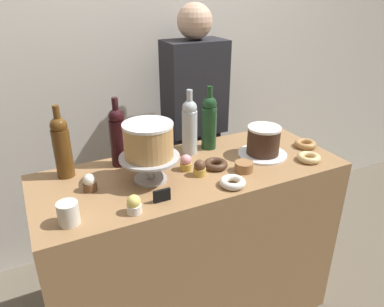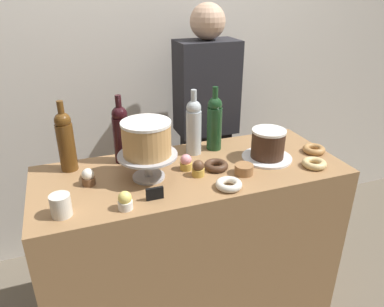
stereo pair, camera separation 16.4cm
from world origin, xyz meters
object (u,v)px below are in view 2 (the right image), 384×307
(cupcake_chocolate, at_px, (198,168))
(barista_figure, at_px, (206,132))
(cake_stand_pedestal, at_px, (148,161))
(white_layer_cake, at_px, (147,138))
(cupcake_vanilla, at_px, (88,177))
(cupcake_lemon, at_px, (125,201))
(cupcake_strawberry, at_px, (186,162))
(price_sign_chalkboard, at_px, (155,194))
(chocolate_round_cake, at_px, (268,143))
(wine_bottle_green, at_px, (214,122))
(wine_bottle_clear, at_px, (194,126))
(wine_bottle_amber, at_px, (66,140))
(coffee_cup_ceramic, at_px, (61,205))
(donut_glazed, at_px, (314,163))
(donut_chocolate, at_px, (216,165))
(donut_sugar, at_px, (229,184))
(cookie_stack, at_px, (244,169))
(wine_bottle_dark_red, at_px, (121,133))
(donut_maple, at_px, (314,149))

(cupcake_chocolate, distance_m, barista_figure, 0.72)
(cake_stand_pedestal, distance_m, white_layer_cake, 0.11)
(cupcake_vanilla, distance_m, cupcake_lemon, 0.26)
(cupcake_strawberry, bearing_deg, price_sign_chalkboard, -135.00)
(chocolate_round_cake, relative_size, cupcake_lemon, 2.18)
(cake_stand_pedestal, xyz_separation_m, wine_bottle_green, (0.39, 0.19, 0.06))
(wine_bottle_clear, xyz_separation_m, wine_bottle_amber, (-0.60, 0.03, 0.00))
(wine_bottle_clear, height_order, wine_bottle_green, same)
(cupcake_strawberry, xyz_separation_m, coffee_cup_ceramic, (-0.55, -0.19, 0.01))
(barista_figure, bearing_deg, coffee_cup_ceramic, -139.19)
(cupcake_chocolate, bearing_deg, coffee_cup_ceramic, -168.84)
(cupcake_lemon, bearing_deg, cake_stand_pedestal, 55.77)
(wine_bottle_green, bearing_deg, cake_stand_pedestal, -154.11)
(wine_bottle_green, distance_m, barista_figure, 0.47)
(wine_bottle_green, relative_size, donut_glazed, 2.91)
(wine_bottle_amber, xyz_separation_m, cupcake_lemon, (0.18, -0.41, -0.11))
(cupcake_chocolate, relative_size, barista_figure, 0.05)
(wine_bottle_clear, xyz_separation_m, cupcake_chocolate, (-0.06, -0.23, -0.11))
(chocolate_round_cake, height_order, cupcake_chocolate, chocolate_round_cake)
(cake_stand_pedestal, distance_m, chocolate_round_cake, 0.59)
(wine_bottle_amber, distance_m, barista_figure, 0.94)
(donut_glazed, relative_size, donut_chocolate, 1.00)
(white_layer_cake, relative_size, coffee_cup_ceramic, 2.47)
(price_sign_chalkboard, bearing_deg, chocolate_round_cake, 15.88)
(cake_stand_pedestal, xyz_separation_m, cupcake_chocolate, (0.21, -0.06, -0.04))
(donut_sugar, bearing_deg, cake_stand_pedestal, 145.66)
(cookie_stack, relative_size, barista_figure, 0.05)
(cake_stand_pedestal, bearing_deg, cookie_stack, -15.07)
(wine_bottle_amber, xyz_separation_m, cupcake_vanilla, (0.07, -0.17, -0.11))
(wine_bottle_dark_red, distance_m, barista_figure, 0.73)
(wine_bottle_dark_red, distance_m, donut_glazed, 0.91)
(cupcake_lemon, height_order, donut_chocolate, cupcake_lemon)
(cupcake_vanilla, distance_m, donut_maple, 1.10)
(wine_bottle_amber, xyz_separation_m, donut_glazed, (1.07, -0.36, -0.13))
(donut_glazed, height_order, donut_maple, same)
(cupcake_chocolate, xyz_separation_m, cupcake_strawberry, (-0.03, 0.07, 0.00))
(wine_bottle_amber, bearing_deg, wine_bottle_green, -1.05)
(cake_stand_pedestal, xyz_separation_m, wine_bottle_clear, (0.28, 0.18, 0.06))
(chocolate_round_cake, height_order, wine_bottle_dark_red, wine_bottle_dark_red)
(donut_chocolate, bearing_deg, wine_bottle_dark_red, 149.52)
(white_layer_cake, xyz_separation_m, price_sign_chalkboard, (-0.02, -0.18, -0.16))
(price_sign_chalkboard, bearing_deg, cupcake_vanilla, 138.08)
(donut_chocolate, height_order, barista_figure, barista_figure)
(donut_glazed, bearing_deg, cake_stand_pedestal, 167.97)
(cake_stand_pedestal, height_order, cupcake_strawberry, cake_stand_pedestal)
(cupcake_vanilla, height_order, donut_glazed, cupcake_vanilla)
(donut_chocolate, height_order, coffee_cup_ceramic, coffee_cup_ceramic)
(wine_bottle_dark_red, xyz_separation_m, cupcake_lemon, (-0.07, -0.41, -0.11))
(chocolate_round_cake, distance_m, donut_chocolate, 0.28)
(donut_chocolate, bearing_deg, wine_bottle_green, 69.52)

